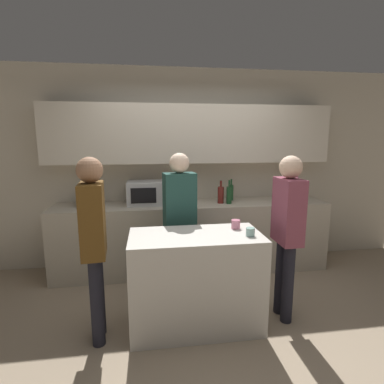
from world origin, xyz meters
TOP-DOWN VIEW (x-y plane):
  - ground_plane at (0.00, 0.00)m, footprint 14.00×14.00m
  - back_wall at (0.00, 1.66)m, footprint 6.40×0.40m
  - back_counter at (0.00, 1.39)m, footprint 3.60×0.62m
  - kitchen_island at (-0.15, 0.14)m, footprint 1.21×0.61m
  - microwave at (-0.58, 1.43)m, footprint 0.52×0.39m
  - toaster at (-1.33, 1.43)m, footprint 0.26×0.16m
  - potted_plant at (1.42, 1.43)m, footprint 0.14×0.14m
  - bottle_0 at (0.37, 1.35)m, footprint 0.08×0.08m
  - bottle_1 at (0.48, 1.30)m, footprint 0.07×0.07m
  - bottle_2 at (0.56, 1.51)m, footprint 0.06×0.06m
  - cup_0 at (0.33, 0.03)m, footprint 0.08×0.08m
  - cup_1 at (0.27, 0.27)m, footprint 0.09×0.09m
  - person_left at (-0.24, 0.71)m, footprint 0.37×0.24m
  - person_center at (0.74, 0.15)m, footprint 0.21×0.34m
  - person_right at (-1.03, 0.06)m, footprint 0.22×0.36m

SIDE VIEW (x-z plane):
  - ground_plane at x=0.00m, z-range 0.00..0.00m
  - kitchen_island at x=-0.15m, z-range 0.00..0.91m
  - back_counter at x=0.00m, z-range 0.00..0.92m
  - cup_0 at x=0.33m, z-range 0.91..0.98m
  - cup_1 at x=0.27m, z-range 0.91..0.99m
  - person_center at x=0.74m, z-range 0.15..1.77m
  - person_left at x=-0.24m, z-range 0.15..1.77m
  - person_right at x=-1.03m, z-range 0.15..1.78m
  - toaster at x=-1.33m, z-range 0.92..1.10m
  - bottle_2 at x=0.56m, z-range 0.89..1.19m
  - bottle_0 at x=0.37m, z-range 0.89..1.19m
  - bottle_1 at x=0.48m, z-range 0.89..1.20m
  - microwave at x=-0.58m, z-range 0.92..1.22m
  - potted_plant at x=1.42m, z-range 0.92..1.32m
  - back_wall at x=0.00m, z-range 0.19..2.89m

